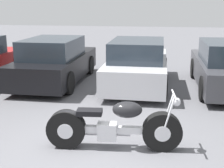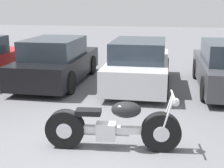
# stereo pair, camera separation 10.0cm
# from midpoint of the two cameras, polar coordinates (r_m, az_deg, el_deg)

# --- Properties ---
(ground_plane) EXTENTS (60.00, 60.00, 0.00)m
(ground_plane) POSITION_cam_midpoint_polar(r_m,az_deg,el_deg) (5.47, -3.58, -12.97)
(ground_plane) COLOR slate
(motorcycle) EXTENTS (2.40, 0.62, 1.04)m
(motorcycle) POSITION_cam_midpoint_polar(r_m,az_deg,el_deg) (5.53, 0.41, -7.70)
(motorcycle) COLOR black
(motorcycle) RESTS_ON ground_plane
(parked_car_black) EXTENTS (1.82, 4.31, 1.46)m
(parked_car_black) POSITION_cam_midpoint_polar(r_m,az_deg,el_deg) (10.25, -9.75, 4.05)
(parked_car_black) COLOR black
(parked_car_black) RESTS_ON ground_plane
(parked_car_silver) EXTENTS (1.82, 4.31, 1.46)m
(parked_car_silver) POSITION_cam_midpoint_polar(r_m,az_deg,el_deg) (9.67, 5.29, 3.58)
(parked_car_silver) COLOR #BCBCC1
(parked_car_silver) RESTS_ON ground_plane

